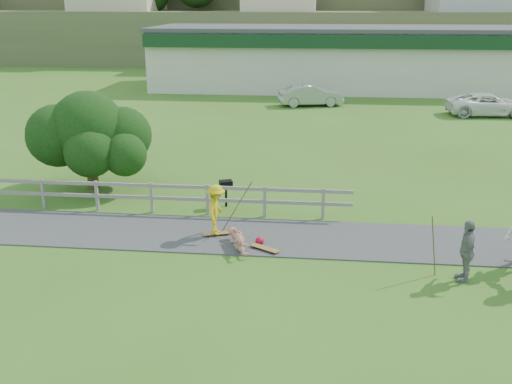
{
  "coord_description": "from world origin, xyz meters",
  "views": [
    {
      "loc": [
        1.65,
        -15.14,
        7.11
      ],
      "look_at": [
        -0.17,
        2.0,
        1.33
      ],
      "focal_mm": 40.0,
      "sensor_mm": 36.0,
      "label": 1
    }
  ],
  "objects_px": {
    "car_white": "(488,105)",
    "bbq": "(226,194)",
    "tree": "(90,149)",
    "car_silver": "(311,95)",
    "skater_fallen": "(239,240)",
    "skater_rider": "(216,213)",
    "spectator_b": "(467,251)"
  },
  "relations": [
    {
      "from": "car_white",
      "to": "bbq",
      "type": "bearing_deg",
      "value": 138.66
    },
    {
      "from": "tree",
      "to": "bbq",
      "type": "height_order",
      "value": "tree"
    },
    {
      "from": "car_silver",
      "to": "car_white",
      "type": "xyz_separation_m",
      "value": [
        11.54,
        -2.5,
        -0.02
      ]
    },
    {
      "from": "skater_fallen",
      "to": "car_white",
      "type": "bearing_deg",
      "value": 38.34
    },
    {
      "from": "skater_rider",
      "to": "bbq",
      "type": "height_order",
      "value": "skater_rider"
    },
    {
      "from": "spectator_b",
      "to": "tree",
      "type": "distance_m",
      "value": 14.45
    },
    {
      "from": "skater_fallen",
      "to": "car_white",
      "type": "distance_m",
      "value": 26.31
    },
    {
      "from": "spectator_b",
      "to": "skater_rider",
      "type": "bearing_deg",
      "value": -105.79
    },
    {
      "from": "car_silver",
      "to": "car_white",
      "type": "height_order",
      "value": "car_silver"
    },
    {
      "from": "skater_rider",
      "to": "tree",
      "type": "bearing_deg",
      "value": 55.51
    },
    {
      "from": "spectator_b",
      "to": "car_white",
      "type": "relative_size",
      "value": 0.33
    },
    {
      "from": "car_silver",
      "to": "tree",
      "type": "distance_m",
      "value": 21.67
    },
    {
      "from": "spectator_b",
      "to": "skater_fallen",
      "type": "bearing_deg",
      "value": -100.57
    },
    {
      "from": "skater_rider",
      "to": "bbq",
      "type": "bearing_deg",
      "value": 5.2
    },
    {
      "from": "car_silver",
      "to": "bbq",
      "type": "bearing_deg",
      "value": 158.21
    },
    {
      "from": "bbq",
      "to": "skater_fallen",
      "type": "bearing_deg",
      "value": -95.23
    },
    {
      "from": "skater_rider",
      "to": "car_silver",
      "type": "bearing_deg",
      "value": -3.57
    },
    {
      "from": "skater_rider",
      "to": "skater_fallen",
      "type": "height_order",
      "value": "skater_rider"
    },
    {
      "from": "skater_rider",
      "to": "car_silver",
      "type": "xyz_separation_m",
      "value": [
        2.59,
        24.31,
        -0.06
      ]
    },
    {
      "from": "skater_rider",
      "to": "spectator_b",
      "type": "bearing_deg",
      "value": -105.19
    },
    {
      "from": "skater_fallen",
      "to": "skater_rider",
      "type": "bearing_deg",
      "value": 112.06
    },
    {
      "from": "car_silver",
      "to": "bbq",
      "type": "relative_size",
      "value": 4.63
    },
    {
      "from": "car_white",
      "to": "skater_fallen",
      "type": "bearing_deg",
      "value": 145.14
    },
    {
      "from": "tree",
      "to": "bbq",
      "type": "bearing_deg",
      "value": -15.28
    },
    {
      "from": "skater_rider",
      "to": "skater_fallen",
      "type": "relative_size",
      "value": 1.0
    },
    {
      "from": "skater_rider",
      "to": "car_silver",
      "type": "height_order",
      "value": "skater_rider"
    },
    {
      "from": "spectator_b",
      "to": "bbq",
      "type": "distance_m",
      "value": 8.83
    },
    {
      "from": "skater_fallen",
      "to": "car_silver",
      "type": "relative_size",
      "value": 0.35
    },
    {
      "from": "car_white",
      "to": "bbq",
      "type": "xyz_separation_m",
      "value": [
        -14.26,
        -19.02,
        -0.23
      ]
    },
    {
      "from": "skater_fallen",
      "to": "car_silver",
      "type": "bearing_deg",
      "value": 64.72
    },
    {
      "from": "skater_fallen",
      "to": "car_silver",
      "type": "xyz_separation_m",
      "value": [
        1.76,
        25.19,
        0.46
      ]
    },
    {
      "from": "car_silver",
      "to": "car_white",
      "type": "distance_m",
      "value": 11.81
    }
  ]
}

